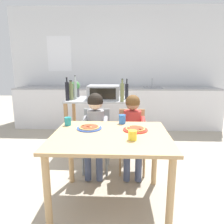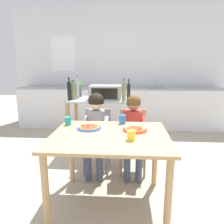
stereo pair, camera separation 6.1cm
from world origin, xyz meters
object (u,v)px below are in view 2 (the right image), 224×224
Objects in this scene: bottle_clear_vinegar at (69,91)px; drinking_cup_yellow at (131,135)px; toaster_oven at (106,92)px; bottle_slim_sauce at (124,92)px; bottle_dark_olive_oil at (73,91)px; pizza_plate_red_rimmed at (135,129)px; potted_herb_plant at (78,88)px; child_in_red_shirt at (133,126)px; child_in_grey_shirt at (96,123)px; kitchen_island_cart at (102,116)px; pizza_plate_blue_rimmed at (89,127)px; dining_chair_left at (97,135)px; bottle_tall_green_wine at (78,89)px; bottle_squat_spirits at (129,91)px; drinking_cup_teal at (68,121)px; dining_chair_right at (133,136)px; drinking_cup_blue at (122,119)px; dining_table at (110,145)px.

drinking_cup_yellow is (0.92, -1.37, -0.22)m from bottle_clear_vinegar.
toaster_oven is 0.37m from bottle_slim_sauce.
bottle_clear_vinegar is at bearing -113.25° from bottle_dark_olive_oil.
pizza_plate_red_rimmed is 0.28m from drinking_cup_yellow.
potted_herb_plant reaches higher than child_in_red_shirt.
toaster_oven is at bearing 86.07° from child_in_grey_shirt.
kitchen_island_cart is at bearing 111.18° from pizza_plate_red_rimmed.
potted_herb_plant is at bearing 107.07° from pizza_plate_blue_rimmed.
bottle_slim_sauce is 0.41× the size of dining_chair_left.
bottle_dark_olive_oil is (-0.50, -0.07, 0.02)m from toaster_oven.
bottle_tall_green_wine is 1.31m from pizza_plate_blue_rimmed.
bottle_squat_spirits is 0.39× the size of dining_chair_left.
dining_chair_left is 0.62m from drinking_cup_teal.
dining_chair_right is (0.13, -0.39, -0.53)m from bottle_slim_sauce.
bottle_tall_green_wine is 0.36× the size of child_in_red_shirt.
drinking_cup_yellow is at bearing -89.40° from bottle_squat_spirits.
toaster_oven is 1.96× the size of pizza_plate_red_rimmed.
drinking_cup_teal is 0.60m from drinking_cup_blue.
bottle_clear_vinegar reaches higher than drinking_cup_yellow.
kitchen_island_cart is 2.14× the size of toaster_oven.
child_in_red_shirt is 11.81× the size of drinking_cup_yellow.
bottle_clear_vinegar is 4.06× the size of drinking_cup_yellow.
pizza_plate_red_rimmed is (0.91, -1.47, -0.25)m from potted_herb_plant.
kitchen_island_cart is 1.16m from drinking_cup_teal.
bottle_slim_sauce is 1.07m from pizza_plate_blue_rimmed.
kitchen_island_cart is 11.54× the size of drinking_cup_teal.
drinking_cup_blue is (0.78, -1.22, -0.21)m from potted_herb_plant.
drinking_cup_yellow is at bearing -56.30° from bottle_clear_vinegar.
toaster_oven is 1.58m from drinking_cup_yellow.
pizza_plate_red_rimmed is at bearing -62.47° from drinking_cup_blue.
child_in_grey_shirt is at bearing 54.73° from drinking_cup_teal.
bottle_clear_vinegar is 0.31× the size of dining_table.
dining_table is (0.67, -1.60, -0.37)m from potted_herb_plant.
bottle_squat_spirits is (0.43, 0.03, 0.41)m from kitchen_island_cart.
toaster_oven is at bearing 103.86° from drinking_cup_yellow.
pizza_plate_blue_rimmed reaches higher than dining_table.
bottle_tall_green_wine is 0.33× the size of dining_table.
bottle_clear_vinegar reaches higher than pizza_plate_blue_rimmed.
potted_herb_plant is (-0.85, 0.17, 0.02)m from bottle_squat_spirits.
dining_table is at bearing -106.15° from drinking_cup_blue.
bottle_dark_olive_oil is 3.30× the size of drinking_cup_teal.
toaster_oven is 0.56m from bottle_clear_vinegar.
bottle_slim_sauce is at bearing -34.86° from kitchen_island_cart.
child_in_grey_shirt is (0.00, -0.12, 0.20)m from dining_chair_left.
kitchen_island_cart is 4.18× the size of pizza_plate_red_rimmed.
dining_table is 11.14× the size of drinking_cup_blue.
bottle_tall_green_wine is 1.54m from pizza_plate_red_rimmed.
bottle_squat_spirits is at bearing 62.43° from child_in_grey_shirt.
drinking_cup_yellow is (0.43, -0.31, 0.03)m from pizza_plate_blue_rimmed.
kitchen_island_cart is at bearing 2.59° from bottle_tall_green_wine.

